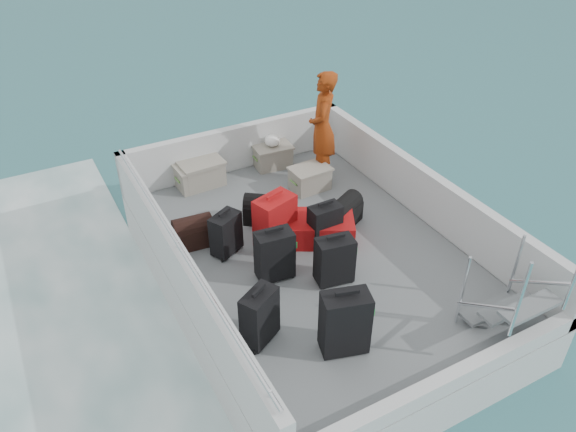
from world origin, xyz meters
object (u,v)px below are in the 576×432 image
suitcase_3 (345,324)px  suitcase_6 (334,261)px  suitcase_8 (321,229)px  passenger (322,127)px  suitcase_7 (325,225)px  crate_0 (197,177)px  crate_3 (310,179)px  suitcase_4 (275,256)px  suitcase_5 (275,222)px  suitcase_2 (226,234)px  crate_1 (202,174)px  crate_2 (273,157)px  suitcase_0 (260,317)px

suitcase_3 → suitcase_6: suitcase_3 is taller
suitcase_8 → passenger: passenger is taller
suitcase_6 → suitcase_7: bearing=76.8°
crate_0 → crate_3: size_ratio=1.05×
suitcase_4 → crate_3: bearing=53.9°
suitcase_5 → crate_3: 1.45m
suitcase_2 → suitcase_4: size_ratio=0.88×
crate_0 → suitcase_8: bearing=-64.5°
suitcase_4 → crate_1: (0.01, 2.40, -0.14)m
crate_1 → crate_2: (1.19, 0.00, -0.02)m
suitcase_8 → crate_1: size_ratio=1.35×
suitcase_5 → suitcase_7: size_ratio=1.23×
suitcase_3 → crate_0: size_ratio=1.29×
suitcase_2 → suitcase_7: 1.25m
suitcase_6 → passenger: size_ratio=0.36×
crate_0 → suitcase_0: bearing=-99.2°
crate_0 → crate_2: (1.28, 0.02, -0.00)m
suitcase_3 → suitcase_7: 1.79m
suitcase_0 → suitcase_4: 1.01m
suitcase_6 → crate_3: 2.09m
suitcase_3 → crate_2: bearing=89.7°
suitcase_6 → crate_3: bearing=77.0°
suitcase_0 → suitcase_8: 1.90m
suitcase_2 → suitcase_8: suitcase_2 is taller
suitcase_5 → suitcase_6: 1.01m
suitcase_0 → crate_2: (1.79, 3.22, -0.15)m
suitcase_7 → crate_0: bearing=113.3°
suitcase_7 → passenger: 1.78m
suitcase_0 → crate_2: 3.69m
suitcase_4 → suitcase_7: 0.90m
suitcase_5 → crate_1: suitcase_5 is taller
suitcase_0 → crate_2: size_ratio=1.16×
suitcase_2 → suitcase_3: 2.09m
suitcase_0 → suitcase_2: 1.55m
crate_2 → crate_3: crate_2 is taller
suitcase_0 → suitcase_6: 1.24m
suitcase_4 → crate_0: (-0.08, 2.38, -0.15)m
suitcase_0 → suitcase_5: size_ratio=0.91×
crate_2 → crate_3: size_ratio=1.02×
crate_0 → crate_2: crate_0 is taller
crate_1 → suitcase_4: bearing=-90.3°
suitcase_4 → suitcase_5: (0.30, 0.57, 0.03)m
suitcase_7 → crate_3: size_ratio=1.06×
suitcase_0 → passenger: (2.29, 2.57, 0.52)m
suitcase_7 → crate_2: 2.15m
suitcase_4 → suitcase_6: suitcase_4 is taller
suitcase_3 → crate_3: (1.28, 2.87, -0.20)m
suitcase_2 → passenger: passenger is taller
suitcase_0 → suitcase_5: bearing=27.7°
suitcase_3 → suitcase_5: (0.20, 1.91, -0.01)m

